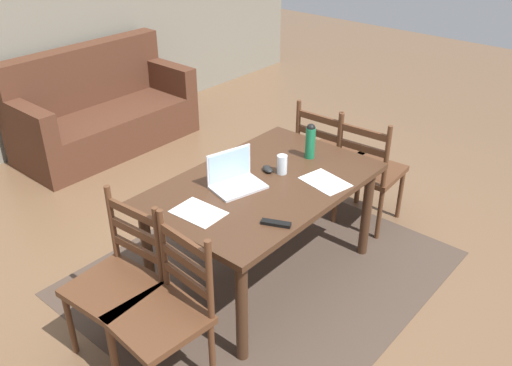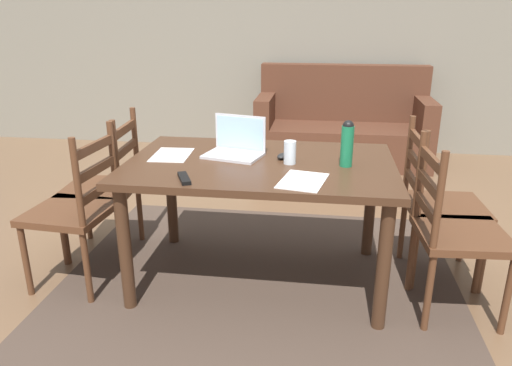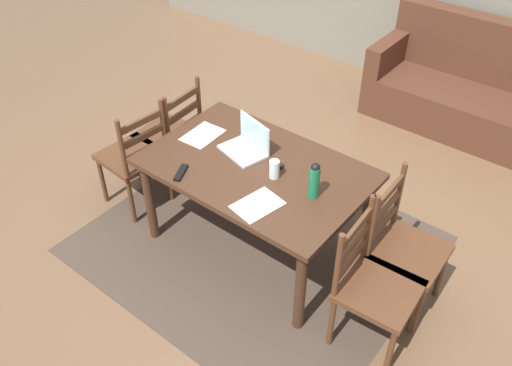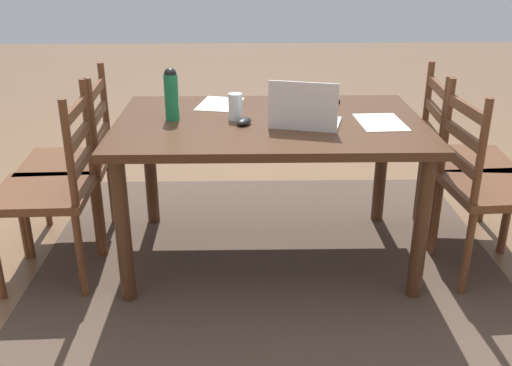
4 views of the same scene
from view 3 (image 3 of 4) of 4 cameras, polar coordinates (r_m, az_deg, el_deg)
ground_plane at (r=4.12m, az=-0.03°, el=-6.46°), size 14.00×14.00×0.00m
area_rug at (r=4.12m, az=-0.03°, el=-6.43°), size 2.36×2.04×0.01m
dining_table at (r=3.68m, az=-0.03°, el=0.66°), size 1.50×0.97×0.74m
chair_right_far at (r=3.57m, az=15.24°, el=-6.68°), size 0.45×0.45×0.95m
chair_left_far at (r=4.49m, az=-8.92°, el=5.09°), size 0.47×0.47×0.95m
chair_left_near at (r=4.29m, az=-12.65°, el=2.72°), size 0.47×0.47×0.95m
chair_right_near at (r=3.31m, az=12.23°, el=-10.57°), size 0.47×0.47×0.95m
couch at (r=5.65m, az=21.48°, el=9.05°), size 1.80×0.80×1.00m
laptop at (r=3.74m, az=-0.86°, el=4.21°), size 0.37×0.29×0.23m
water_bottle at (r=3.32m, az=6.17°, el=0.35°), size 0.07×0.07×0.25m
drinking_glass at (r=3.50m, az=1.94°, el=1.47°), size 0.07×0.07×0.13m
computer_mouse at (r=3.60m, az=2.23°, el=1.79°), size 0.10×0.12×0.03m
tv_remote at (r=3.59m, az=-7.93°, el=1.10°), size 0.11×0.17×0.02m
paper_stack_left at (r=3.95m, az=-5.64°, el=5.07°), size 0.22×0.31×0.00m
paper_stack_right at (r=3.32m, az=0.16°, el=-2.32°), size 0.26×0.33×0.00m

